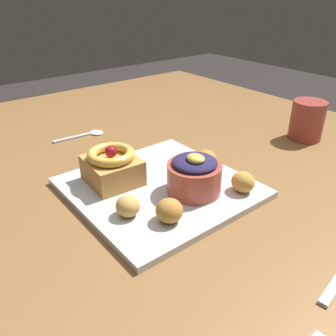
{
  "coord_description": "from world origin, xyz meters",
  "views": [
    {
      "loc": [
        0.43,
        -0.46,
        1.07
      ],
      "look_at": [
        -0.01,
        -0.11,
        0.77
      ],
      "focal_mm": 37.15,
      "sensor_mm": 36.0,
      "label": 1
    }
  ],
  "objects_px": {
    "coffee_mug": "(307,120)",
    "fritter_extra": "(207,160)",
    "front_plate": "(159,188)",
    "fritter_front": "(243,182)",
    "fritter_back": "(169,211)",
    "cake_slice": "(112,166)",
    "fritter_middle": "(128,206)",
    "spoon": "(86,135)",
    "berry_ramekin": "(194,175)"
  },
  "relations": [
    {
      "from": "fritter_extra",
      "to": "spoon",
      "type": "xyz_separation_m",
      "value": [
        -0.33,
        -0.1,
        -0.03
      ]
    },
    {
      "from": "fritter_extra",
      "to": "berry_ramekin",
      "type": "bearing_deg",
      "value": -59.6
    },
    {
      "from": "fritter_extra",
      "to": "coffee_mug",
      "type": "relative_size",
      "value": 0.46
    },
    {
      "from": "cake_slice",
      "to": "fritter_back",
      "type": "distance_m",
      "value": 0.16
    },
    {
      "from": "fritter_front",
      "to": "coffee_mug",
      "type": "height_order",
      "value": "coffee_mug"
    },
    {
      "from": "berry_ramekin",
      "to": "spoon",
      "type": "height_order",
      "value": "berry_ramekin"
    },
    {
      "from": "cake_slice",
      "to": "fritter_extra",
      "type": "height_order",
      "value": "cake_slice"
    },
    {
      "from": "fritter_back",
      "to": "coffee_mug",
      "type": "xyz_separation_m",
      "value": [
        -0.07,
        0.48,
        0.02
      ]
    },
    {
      "from": "fritter_middle",
      "to": "coffee_mug",
      "type": "xyz_separation_m",
      "value": [
        -0.02,
        0.52,
        0.02
      ]
    },
    {
      "from": "cake_slice",
      "to": "fritter_front",
      "type": "xyz_separation_m",
      "value": [
        0.17,
        0.16,
        -0.01
      ]
    },
    {
      "from": "fritter_front",
      "to": "spoon",
      "type": "xyz_separation_m",
      "value": [
        -0.43,
        -0.09,
        -0.03
      ]
    },
    {
      "from": "front_plate",
      "to": "fritter_extra",
      "type": "xyz_separation_m",
      "value": [
        0.01,
        0.11,
        0.03
      ]
    },
    {
      "from": "cake_slice",
      "to": "fritter_front",
      "type": "height_order",
      "value": "cake_slice"
    },
    {
      "from": "fritter_back",
      "to": "cake_slice",
      "type": "bearing_deg",
      "value": -177.94
    },
    {
      "from": "berry_ramekin",
      "to": "coffee_mug",
      "type": "bearing_deg",
      "value": 94.09
    },
    {
      "from": "berry_ramekin",
      "to": "coffee_mug",
      "type": "xyz_separation_m",
      "value": [
        -0.03,
        0.39,
        0.0
      ]
    },
    {
      "from": "fritter_front",
      "to": "spoon",
      "type": "bearing_deg",
      "value": -168.67
    },
    {
      "from": "cake_slice",
      "to": "fritter_back",
      "type": "xyz_separation_m",
      "value": [
        0.16,
        0.01,
        -0.01
      ]
    },
    {
      "from": "fritter_back",
      "to": "spoon",
      "type": "distance_m",
      "value": 0.42
    },
    {
      "from": "cake_slice",
      "to": "spoon",
      "type": "bearing_deg",
      "value": 163.87
    },
    {
      "from": "front_plate",
      "to": "spoon",
      "type": "height_order",
      "value": "front_plate"
    },
    {
      "from": "fritter_front",
      "to": "fritter_extra",
      "type": "bearing_deg",
      "value": 174.62
    },
    {
      "from": "front_plate",
      "to": "berry_ramekin",
      "type": "height_order",
      "value": "berry_ramekin"
    },
    {
      "from": "fritter_middle",
      "to": "fritter_back",
      "type": "distance_m",
      "value": 0.07
    },
    {
      "from": "fritter_middle",
      "to": "coffee_mug",
      "type": "height_order",
      "value": "coffee_mug"
    },
    {
      "from": "berry_ramekin",
      "to": "fritter_back",
      "type": "height_order",
      "value": "berry_ramekin"
    },
    {
      "from": "berry_ramekin",
      "to": "fritter_front",
      "type": "relative_size",
      "value": 2.25
    },
    {
      "from": "berry_ramekin",
      "to": "fritter_middle",
      "type": "xyz_separation_m",
      "value": [
        -0.01,
        -0.13,
        -0.02
      ]
    },
    {
      "from": "fritter_front",
      "to": "spoon",
      "type": "distance_m",
      "value": 0.44
    },
    {
      "from": "berry_ramekin",
      "to": "coffee_mug",
      "type": "distance_m",
      "value": 0.39
    },
    {
      "from": "front_plate",
      "to": "spoon",
      "type": "relative_size",
      "value": 2.36
    },
    {
      "from": "cake_slice",
      "to": "fritter_front",
      "type": "distance_m",
      "value": 0.24
    },
    {
      "from": "fritter_middle",
      "to": "berry_ramekin",
      "type": "bearing_deg",
      "value": 84.78
    },
    {
      "from": "berry_ramekin",
      "to": "spoon",
      "type": "distance_m",
      "value": 0.38
    },
    {
      "from": "cake_slice",
      "to": "berry_ramekin",
      "type": "xyz_separation_m",
      "value": [
        0.12,
        0.09,
        0.0
      ]
    },
    {
      "from": "cake_slice",
      "to": "fritter_front",
      "type": "bearing_deg",
      "value": 43.25
    },
    {
      "from": "front_plate",
      "to": "berry_ramekin",
      "type": "bearing_deg",
      "value": 31.03
    },
    {
      "from": "front_plate",
      "to": "berry_ramekin",
      "type": "distance_m",
      "value": 0.08
    },
    {
      "from": "fritter_front",
      "to": "fritter_middle",
      "type": "bearing_deg",
      "value": -108.1
    },
    {
      "from": "fritter_middle",
      "to": "fritter_back",
      "type": "bearing_deg",
      "value": 38.55
    },
    {
      "from": "fritter_back",
      "to": "fritter_middle",
      "type": "bearing_deg",
      "value": -141.45
    },
    {
      "from": "cake_slice",
      "to": "coffee_mug",
      "type": "bearing_deg",
      "value": 79.43
    },
    {
      "from": "front_plate",
      "to": "berry_ramekin",
      "type": "relative_size",
      "value": 3.16
    },
    {
      "from": "coffee_mug",
      "to": "fritter_extra",
      "type": "bearing_deg",
      "value": -93.13
    },
    {
      "from": "cake_slice",
      "to": "spoon",
      "type": "distance_m",
      "value": 0.27
    },
    {
      "from": "cake_slice",
      "to": "coffee_mug",
      "type": "xyz_separation_m",
      "value": [
        0.09,
        0.49,
        0.0
      ]
    },
    {
      "from": "fritter_middle",
      "to": "coffee_mug",
      "type": "bearing_deg",
      "value": 91.79
    },
    {
      "from": "fritter_front",
      "to": "fritter_extra",
      "type": "distance_m",
      "value": 0.1
    },
    {
      "from": "cake_slice",
      "to": "fritter_middle",
      "type": "relative_size",
      "value": 2.57
    },
    {
      "from": "cake_slice",
      "to": "fritter_front",
      "type": "relative_size",
      "value": 2.38
    }
  ]
}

